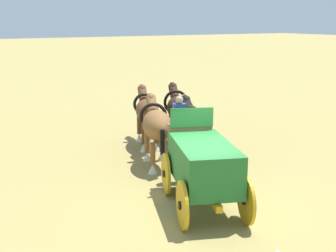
{
  "coord_description": "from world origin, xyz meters",
  "views": [
    {
      "loc": [
        -9.3,
        6.56,
        4.86
      ],
      "look_at": [
        4.18,
        -1.41,
        1.2
      ],
      "focal_mm": 49.18,
      "sensor_mm": 36.0,
      "label": 1
    }
  ],
  "objects_px": {
    "draft_horse_rear_near": "(157,126)",
    "show_wagon": "(202,163)",
    "draft_horse_lead_off": "(180,109)",
    "draft_horse_rear_off": "(195,127)",
    "draft_horse_lead_near": "(147,112)"
  },
  "relations": [
    {
      "from": "draft_horse_rear_near",
      "to": "show_wagon",
      "type": "bearing_deg",
      "value": 169.41
    },
    {
      "from": "draft_horse_lead_off",
      "to": "draft_horse_rear_off",
      "type": "bearing_deg",
      "value": 159.31
    },
    {
      "from": "draft_horse_lead_near",
      "to": "draft_horse_lead_off",
      "type": "distance_m",
      "value": 1.3
    },
    {
      "from": "draft_horse_rear_off",
      "to": "draft_horse_lead_off",
      "type": "bearing_deg",
      "value": -20.69
    },
    {
      "from": "show_wagon",
      "to": "draft_horse_lead_off",
      "type": "height_order",
      "value": "show_wagon"
    },
    {
      "from": "draft_horse_rear_near",
      "to": "draft_horse_lead_off",
      "type": "xyz_separation_m",
      "value": [
        1.97,
        -2.13,
        0.01
      ]
    },
    {
      "from": "draft_horse_lead_off",
      "to": "draft_horse_lead_near",
      "type": "bearing_deg",
      "value": 68.36
    },
    {
      "from": "draft_horse_rear_off",
      "to": "draft_horse_lead_near",
      "type": "relative_size",
      "value": 0.98
    },
    {
      "from": "draft_horse_rear_off",
      "to": "draft_horse_lead_near",
      "type": "distance_m",
      "value": 2.91
    },
    {
      "from": "show_wagon",
      "to": "draft_horse_lead_near",
      "type": "bearing_deg",
      "value": -14.78
    },
    {
      "from": "draft_horse_rear_near",
      "to": "draft_horse_lead_off",
      "type": "bearing_deg",
      "value": -47.29
    },
    {
      "from": "draft_horse_rear_near",
      "to": "draft_horse_lead_near",
      "type": "xyz_separation_m",
      "value": [
        2.45,
        -0.92,
        -0.05
      ]
    },
    {
      "from": "draft_horse_lead_near",
      "to": "draft_horse_lead_off",
      "type": "height_order",
      "value": "draft_horse_lead_off"
    },
    {
      "from": "draft_horse_lead_near",
      "to": "show_wagon",
      "type": "bearing_deg",
      "value": 165.22
    },
    {
      "from": "draft_horse_rear_near",
      "to": "draft_horse_lead_near",
      "type": "distance_m",
      "value": 2.62
    }
  ]
}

